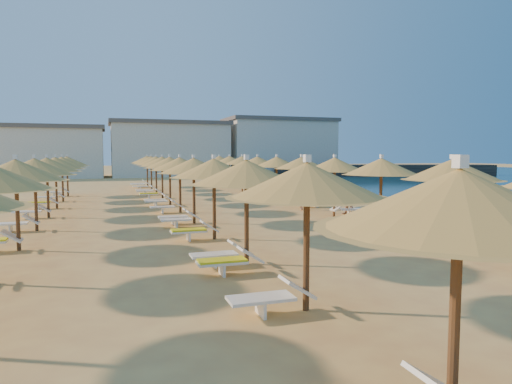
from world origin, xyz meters
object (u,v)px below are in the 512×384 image
object	(u,v)px
parasol_row_east	(317,165)
beachgoer_c	(303,195)
jetty	(383,170)
beachgoer_b	(349,198)
parasol_row_west	(186,166)

from	to	relation	value
parasol_row_east	beachgoer_c	bearing A→B (deg)	106.10
jetty	beachgoer_b	xyz separation A→B (m)	(-25.07, -34.64, 0.05)
parasol_row_east	beachgoer_c	xyz separation A→B (m)	(-0.28, 0.98, -1.65)
parasol_row_east	beachgoer_b	distance (m)	2.46
parasol_row_east	beachgoer_c	distance (m)	1.94
parasol_row_east	beachgoer_b	bearing A→B (deg)	-58.48
jetty	beachgoer_c	world-z (taller)	beachgoer_c
parasol_row_west	beachgoer_b	size ratio (longest dim) A/B	28.02
beachgoer_b	parasol_row_west	bearing A→B (deg)	-130.48
parasol_row_west	beachgoer_b	distance (m)	7.95
jetty	parasol_row_east	bearing A→B (deg)	-113.59
jetty	beachgoer_b	size ratio (longest dim) A/B	18.66
parasol_row_east	parasol_row_west	distance (m)	6.65
jetty	beachgoer_b	world-z (taller)	beachgoer_b
parasol_row_west	beachgoer_c	size ratio (longest dim) A/B	29.34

